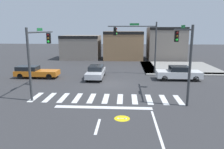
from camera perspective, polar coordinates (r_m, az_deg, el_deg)
ground_plane at (r=21.38m, az=-0.56°, el=-2.60°), size 120.00×120.00×0.00m
crosswalk_near at (r=17.07m, az=-1.66°, el=-6.34°), size 11.72×2.48×0.01m
lane_markings at (r=10.66m, az=1.28°, el=-18.11°), size 6.80×18.75×0.01m
bike_detector_marking at (r=13.43m, az=2.66°, el=-11.52°), size 0.96×0.96×0.01m
curb_corner_northeast at (r=31.32m, az=16.44°, el=1.67°), size 10.00×10.60×0.15m
storefront_row at (r=39.66m, az=4.17°, el=7.76°), size 21.88×6.34×5.71m
traffic_signal_southwest at (r=18.79m, az=-18.71°, el=6.69°), size 0.32×5.52×5.46m
traffic_signal_southeast at (r=17.53m, az=18.31°, el=6.86°), size 0.32×5.61×5.65m
traffic_signal_northeast at (r=26.04m, az=6.93°, el=9.42°), size 5.77×0.32×6.19m
car_orange at (r=25.63m, az=-19.67°, el=0.68°), size 4.73×1.76×1.32m
car_silver at (r=24.04m, az=-4.26°, el=0.72°), size 1.72×4.73×1.37m
car_white at (r=24.20m, az=17.16°, el=0.36°), size 4.67×1.88×1.49m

